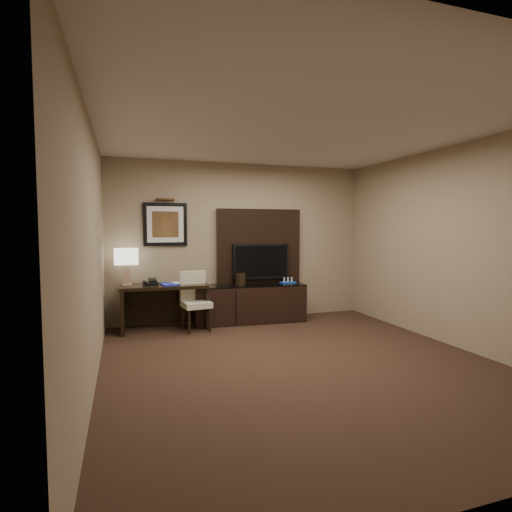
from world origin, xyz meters
name	(u,v)px	position (x,y,z in m)	size (l,w,h in m)	color
floor	(302,365)	(0.00, 0.00, -0.01)	(4.50, 5.00, 0.01)	#301E15
ceiling	(304,129)	(0.00, 0.00, 2.70)	(4.50, 5.00, 0.01)	silver
wall_back	(242,242)	(0.00, 2.50, 1.35)	(4.50, 0.01, 2.70)	gray
wall_front	(496,272)	(0.00, -2.50, 1.35)	(4.50, 0.01, 2.70)	gray
wall_left	(91,253)	(-2.25, 0.00, 1.35)	(0.01, 5.00, 2.70)	gray
wall_right	(458,246)	(2.25, 0.00, 1.35)	(0.01, 5.00, 2.70)	gray
desk	(165,307)	(-1.36, 2.15, 0.36)	(1.33, 0.57, 0.71)	black
credenza	(250,303)	(0.05, 2.20, 0.32)	(1.86, 0.52, 0.64)	black
tv_wall_panel	(259,246)	(0.30, 2.44, 1.27)	(1.50, 0.12, 1.30)	black
tv	(261,261)	(0.30, 2.34, 1.02)	(1.00, 0.08, 0.60)	black
artwork	(165,224)	(-1.30, 2.48, 1.65)	(0.70, 0.04, 0.70)	black
picture_light	(165,200)	(-1.30, 2.44, 2.05)	(0.04, 0.04, 0.30)	#412915
desk_chair	(196,304)	(-0.91, 1.90, 0.42)	(0.41, 0.47, 0.85)	beige
table_lamp	(127,268)	(-1.92, 2.26, 0.97)	(0.32, 0.19, 0.53)	tan
desk_phone	(151,282)	(-1.57, 2.11, 0.76)	(0.21, 0.19, 0.10)	black
blue_folder	(169,284)	(-1.29, 2.08, 0.72)	(0.23, 0.31, 0.02)	#1B23B0
book	(173,277)	(-1.23, 2.15, 0.83)	(0.18, 0.02, 0.24)	#BBAB93
ice_bucket	(240,279)	(-0.11, 2.22, 0.74)	(0.18, 0.18, 0.20)	black
minibar_tray	(288,280)	(0.74, 2.18, 0.69)	(0.26, 0.15, 0.09)	blue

